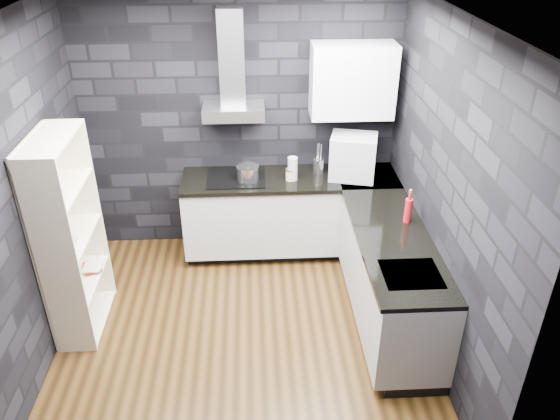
{
  "coord_description": "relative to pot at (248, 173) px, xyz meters",
  "views": [
    {
      "loc": [
        0.13,
        -3.68,
        3.37
      ],
      "look_at": [
        0.35,
        0.45,
        1.0
      ],
      "focal_mm": 35.0,
      "sensor_mm": 36.0,
      "label": 1
    }
  ],
  "objects": [
    {
      "name": "hood_chimney",
      "position": [
        -0.12,
        0.25,
        1.09
      ],
      "size": [
        0.24,
        0.2,
        0.9
      ],
      "primitive_type": "cube",
      "color": "#B7B7BD",
      "rests_on": "hood_body"
    },
    {
      "name": "pot",
      "position": [
        0.0,
        0.0,
        0.0
      ],
      "size": [
        0.27,
        0.27,
        0.13
      ],
      "primitive_type": "cylinder",
      "rotation": [
        0.0,
        0.0,
        -0.27
      ],
      "color": "silver",
      "rests_on": "cooktop"
    },
    {
      "name": "counter_back_cab",
      "position": [
        0.43,
        0.05,
        -0.5
      ],
      "size": [
        2.2,
        0.6,
        0.76
      ],
      "primitive_type": "cube",
      "color": "silver",
      "rests_on": "ground"
    },
    {
      "name": "storage_jar",
      "position": [
        0.42,
        -0.01,
        -0.02
      ],
      "size": [
        0.1,
        0.1,
        0.11
      ],
      "primitive_type": "cylinder",
      "rotation": [
        0.0,
        0.0,
        0.09
      ],
      "color": "beige",
      "rests_on": "counter_back_top"
    },
    {
      "name": "bookshelf",
      "position": [
        -1.49,
        -1.0,
        -0.08
      ],
      "size": [
        0.37,
        0.81,
        1.8
      ],
      "primitive_type": "cube",
      "rotation": [
        0.0,
        0.0,
        0.04
      ],
      "color": "beige",
      "rests_on": "ground"
    },
    {
      "name": "appliance_garage",
      "position": [
        1.06,
        0.02,
        0.15
      ],
      "size": [
        0.52,
        0.44,
        0.45
      ],
      "primitive_type": "cube",
      "rotation": [
        0.0,
        0.0,
        -0.24
      ],
      "color": "#B6B9BF",
      "rests_on": "counter_back_top"
    },
    {
      "name": "wall_right",
      "position": [
        1.56,
        -1.25,
        0.37
      ],
      "size": [
        0.05,
        3.2,
        2.7
      ],
      "primitive_type": "cube",
      "color": "black",
      "rests_on": "ground"
    },
    {
      "name": "wall_back",
      "position": [
        -0.07,
        0.38,
        0.37
      ],
      "size": [
        3.2,
        0.05,
        2.7
      ],
      "primitive_type": "cube",
      "color": "black",
      "rests_on": "ground"
    },
    {
      "name": "counter_right_top",
      "position": [
        1.22,
        -1.15,
        -0.1
      ],
      "size": [
        0.62,
        1.8,
        0.04
      ],
      "primitive_type": "cube",
      "color": "black",
      "rests_on": "counter_right_cab"
    },
    {
      "name": "book_second",
      "position": [
        -1.49,
        -0.82,
        -0.38
      ],
      "size": [
        0.16,
        0.02,
        0.23
      ],
      "primitive_type": "imported",
      "rotation": [
        0.0,
        0.0,
        0.01
      ],
      "color": "#B2B2B2",
      "rests_on": "bookshelf"
    },
    {
      "name": "counter_corner_top",
      "position": [
        1.23,
        0.05,
        -0.1
      ],
      "size": [
        0.62,
        0.62,
        0.04
      ],
      "primitive_type": "cube",
      "color": "black",
      "rests_on": "counter_right_cab"
    },
    {
      "name": "cooktop",
      "position": [
        -0.12,
        0.05,
        -0.07
      ],
      "size": [
        0.58,
        0.5,
        0.01
      ],
      "primitive_type": "cube",
      "color": "black",
      "rests_on": "counter_back_top"
    },
    {
      "name": "ceiling",
      "position": [
        -0.07,
        -1.25,
        1.72
      ],
      "size": [
        3.2,
        3.2,
        0.0
      ],
      "primitive_type": "plane",
      "rotation": [
        3.14,
        0.0,
        0.0
      ],
      "color": "white"
    },
    {
      "name": "utensil_crock",
      "position": [
        0.73,
        0.15,
        -0.0
      ],
      "size": [
        0.11,
        0.11,
        0.14
      ],
      "primitive_type": "cylinder",
      "rotation": [
        0.0,
        0.0,
        0.01
      ],
      "color": "silver",
      "rests_on": "counter_back_top"
    },
    {
      "name": "glass_vase",
      "position": [
        0.45,
        -0.01,
        0.04
      ],
      "size": [
        0.12,
        0.12,
        0.24
      ],
      "primitive_type": "cylinder",
      "rotation": [
        0.0,
        0.0,
        0.23
      ],
      "color": "silver",
      "rests_on": "counter_back_top"
    },
    {
      "name": "fruit_bowl",
      "position": [
        -1.49,
        -1.14,
        -0.04
      ],
      "size": [
        0.23,
        0.23,
        0.05
      ],
      "primitive_type": "imported",
      "rotation": [
        0.0,
        0.0,
        -0.09
      ],
      "color": "white",
      "rests_on": "bookshelf"
    },
    {
      "name": "wall_front",
      "position": [
        -0.07,
        -2.87,
        0.37
      ],
      "size": [
        3.2,
        0.05,
        2.7
      ],
      "primitive_type": "cube",
      "color": "black",
      "rests_on": "ground"
    },
    {
      "name": "counter_back_top",
      "position": [
        0.43,
        0.04,
        -0.1
      ],
      "size": [
        2.2,
        0.62,
        0.04
      ],
      "primitive_type": "cube",
      "color": "black",
      "rests_on": "counter_back_cab"
    },
    {
      "name": "ground",
      "position": [
        -0.07,
        -1.25,
        -0.98
      ],
      "size": [
        3.2,
        3.2,
        0.0
      ],
      "primitive_type": "plane",
      "color": "#472D13"
    },
    {
      "name": "sink_rim",
      "position": [
        1.23,
        -1.65,
        -0.08
      ],
      "size": [
        0.44,
        0.4,
        0.01
      ],
      "primitive_type": "cube",
      "color": "#B7B7BD",
      "rests_on": "counter_right_top"
    },
    {
      "name": "wall_left",
      "position": [
        -1.69,
        -1.25,
        0.37
      ],
      "size": [
        0.05,
        3.2,
        2.7
      ],
      "primitive_type": "cube",
      "color": "black",
      "rests_on": "ground"
    },
    {
      "name": "upper_cabinet",
      "position": [
        1.03,
        0.18,
        0.87
      ],
      "size": [
        0.8,
        0.35,
        0.7
      ],
      "primitive_type": "cube",
      "color": "white",
      "rests_on": "wall_back"
    },
    {
      "name": "toekick_right",
      "position": [
        1.27,
        -1.15,
        -0.93
      ],
      "size": [
        0.5,
        1.78,
        0.1
      ],
      "primitive_type": "cube",
      "color": "black",
      "rests_on": "ground"
    },
    {
      "name": "book_red",
      "position": [
        -1.48,
        -0.87,
        -0.4
      ],
      "size": [
        0.14,
        0.07,
        0.2
      ],
      "primitive_type": "imported",
      "rotation": [
        0.0,
        0.0,
        0.39
      ],
      "color": "#9C1109",
      "rests_on": "bookshelf"
    },
    {
      "name": "toekick_back",
      "position": [
        0.43,
        0.09,
        -0.93
      ],
      "size": [
        2.18,
        0.5,
        0.1
      ],
      "primitive_type": "cube",
      "color": "black",
      "rests_on": "ground"
    },
    {
      "name": "hood_body",
      "position": [
        -0.12,
        0.18,
        0.58
      ],
      "size": [
        0.6,
        0.34,
        0.12
      ],
      "primitive_type": "cube",
      "color": "#B7B7BD",
      "rests_on": "wall_back"
    },
    {
      "name": "red_bottle",
      "position": [
        1.39,
        -0.89,
        0.03
      ],
      "size": [
        0.07,
        0.07,
        0.22
      ],
      "primitive_type": "cylinder",
      "rotation": [
        0.0,
        0.0,
        -0.12
      ],
      "color": "#AD111B",
      "rests_on": "counter_right_top"
    },
    {
      "name": "counter_right_cab",
      "position": [
        1.23,
        -1.15,
        -0.5
      ],
      "size": [
        0.6,
        1.8,
        0.76
      ],
      "primitive_type": "cube",
      "color": "silver",
      "rests_on": "ground"
    }
  ]
}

